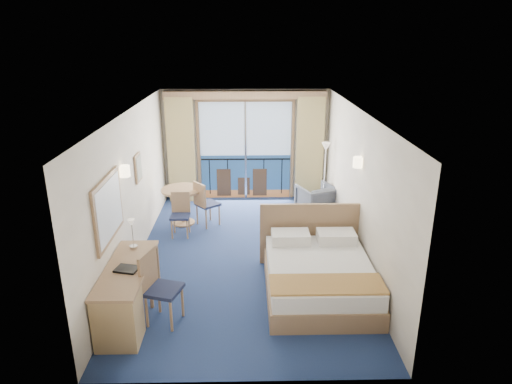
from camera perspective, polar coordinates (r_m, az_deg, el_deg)
name	(u,v)px	position (r m, az deg, el deg)	size (l,w,h in m)	color
floor	(246,256)	(8.62, -1.27, -7.99)	(6.50, 6.50, 0.00)	navy
room_walls	(245,165)	(7.96, -1.36, 3.45)	(4.04, 6.54, 2.72)	beige
balcony_door	(245,154)	(11.23, -1.35, 4.83)	(2.36, 0.03, 2.52)	navy
curtain_left	(181,150)	(11.17, -9.32, 5.20)	(0.65, 0.22, 2.55)	tan
curtain_right	(310,149)	(11.16, 6.70, 5.31)	(0.65, 0.22, 2.55)	tan
pelmet	(245,95)	(10.84, -1.37, 12.05)	(3.80, 0.25, 0.18)	#A47F59
mirror	(108,209)	(6.91, -17.96, -2.04)	(0.05, 1.25, 0.95)	#A47F59
wall_print	(138,168)	(8.68, -14.50, 2.95)	(0.04, 0.42, 0.52)	#A47F59
sconce_left	(124,171)	(7.62, -16.13, 2.52)	(0.18, 0.18, 0.18)	beige
sconce_right	(358,162)	(8.03, 12.65, 3.65)	(0.18, 0.18, 0.18)	beige
bed	(318,274)	(7.45, 7.78, -10.11)	(1.81, 2.15, 1.13)	#A47F59
nightstand	(340,239)	(8.78, 10.43, -5.82)	(0.41, 0.39, 0.54)	tan
phone	(340,224)	(8.64, 10.51, -3.98)	(0.19, 0.15, 0.08)	white
armchair	(316,200)	(10.45, 7.56, -1.00)	(0.75, 0.77, 0.70)	#3F454D
floor_lamp	(325,160)	(10.47, 8.67, 4.02)	(0.22, 0.22, 1.62)	silver
desk	(120,308)	(6.60, -16.60, -13.67)	(0.60, 1.74, 0.81)	#A47F59
desk_chair	(157,283)	(6.71, -12.26, -11.08)	(0.59, 0.58, 1.08)	#1D2544
folder	(127,269)	(6.71, -15.83, -9.25)	(0.31, 0.23, 0.03)	black
desk_lamp	(132,228)	(7.19, -15.26, -4.32)	(0.12, 0.12, 0.46)	silver
round_table	(182,197)	(9.93, -9.21, -0.65)	(0.88, 0.88, 0.80)	#A47F59
table_chair_a	(204,201)	(9.76, -6.48, -1.17)	(0.60, 0.60, 0.99)	#1D2544
table_chair_b	(180,211)	(9.43, -9.43, -2.42)	(0.38, 0.39, 0.89)	#1D2544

